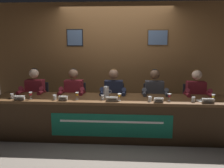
{
  "coord_description": "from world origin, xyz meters",
  "views": [
    {
      "loc": [
        0.32,
        -4.5,
        1.79
      ],
      "look_at": [
        0.0,
        0.0,
        0.99
      ],
      "focal_mm": 40.7,
      "sensor_mm": 36.0,
      "label": 1
    }
  ],
  "objects_px": {
    "juice_glass_far_left": "(31,94)",
    "nameplate_center": "(112,99)",
    "chair_center": "(114,106)",
    "nameplate_right": "(159,100)",
    "nameplate_far_right": "(208,101)",
    "water_cup_right": "(150,99)",
    "juice_glass_center": "(119,96)",
    "panelist_left": "(73,94)",
    "chair_right": "(153,107)",
    "nameplate_left": "(63,98)",
    "water_pitcher_central": "(106,92)",
    "panelist_far_right": "(197,96)",
    "panelist_right": "(154,96)",
    "document_stack_far_right": "(204,101)",
    "nameplate_far_left": "(19,98)",
    "juice_glass_left": "(77,94)",
    "panelist_far_left": "(34,94)",
    "juice_glass_right": "(169,96)",
    "water_cup_left": "(55,98)",
    "conference_table": "(112,111)",
    "chair_left": "(76,105)",
    "chair_far_right": "(193,107)",
    "chair_far_left": "(38,104)",
    "water_cup_center": "(103,98)",
    "water_cup_far_right": "(193,100)",
    "panelist_center": "(113,95)",
    "juice_glass_far_right": "(213,97)"
  },
  "relations": [
    {
      "from": "juice_glass_far_left",
      "to": "nameplate_center",
      "type": "bearing_deg",
      "value": -3.05
    },
    {
      "from": "chair_center",
      "to": "nameplate_right",
      "type": "relative_size",
      "value": 5.75
    },
    {
      "from": "nameplate_far_right",
      "to": "water_cup_right",
      "type": "bearing_deg",
      "value": 176.55
    },
    {
      "from": "juice_glass_center",
      "to": "panelist_left",
      "type": "bearing_deg",
      "value": 147.11
    },
    {
      "from": "chair_right",
      "to": "nameplate_left",
      "type": "bearing_deg",
      "value": -151.84
    },
    {
      "from": "nameplate_far_right",
      "to": "water_pitcher_central",
      "type": "relative_size",
      "value": 0.95
    },
    {
      "from": "nameplate_right",
      "to": "panelist_far_right",
      "type": "relative_size",
      "value": 0.13
    },
    {
      "from": "panelist_right",
      "to": "document_stack_far_right",
      "type": "relative_size",
      "value": 5.34
    },
    {
      "from": "nameplate_center",
      "to": "nameplate_far_right",
      "type": "height_order",
      "value": "same"
    },
    {
      "from": "nameplate_far_left",
      "to": "document_stack_far_right",
      "type": "bearing_deg",
      "value": 2.62
    },
    {
      "from": "juice_glass_left",
      "to": "panelist_far_right",
      "type": "distance_m",
      "value": 2.3
    },
    {
      "from": "panelist_left",
      "to": "panelist_far_left",
      "type": "bearing_deg",
      "value": 180.0
    },
    {
      "from": "panelist_right",
      "to": "nameplate_far_right",
      "type": "xyz_separation_m",
      "value": [
        0.82,
        -0.69,
        0.08
      ]
    },
    {
      "from": "juice_glass_left",
      "to": "juice_glass_right",
      "type": "relative_size",
      "value": 1.0
    },
    {
      "from": "water_cup_left",
      "to": "juice_glass_center",
      "type": "xyz_separation_m",
      "value": [
        1.14,
        0.02,
        0.05
      ]
    },
    {
      "from": "conference_table",
      "to": "chair_left",
      "type": "distance_m",
      "value": 1.08
    },
    {
      "from": "juice_glass_right",
      "to": "water_cup_right",
      "type": "xyz_separation_m",
      "value": [
        -0.34,
        -0.06,
        -0.05
      ]
    },
    {
      "from": "juice_glass_left",
      "to": "chair_far_right",
      "type": "xyz_separation_m",
      "value": [
        2.22,
        0.77,
        -0.4
      ]
    },
    {
      "from": "panelist_far_left",
      "to": "panelist_right",
      "type": "bearing_deg",
      "value": 0.0
    },
    {
      "from": "water_pitcher_central",
      "to": "chair_left",
      "type": "bearing_deg",
      "value": 142.1
    },
    {
      "from": "nameplate_center",
      "to": "nameplate_right",
      "type": "xyz_separation_m",
      "value": [
        0.79,
        -0.02,
        0.0
      ]
    },
    {
      "from": "chair_far_left",
      "to": "water_cup_center",
      "type": "xyz_separation_m",
      "value": [
        1.46,
        -0.77,
        0.35
      ]
    },
    {
      "from": "panelist_far_left",
      "to": "water_pitcher_central",
      "type": "distance_m",
      "value": 1.55
    },
    {
      "from": "chair_right",
      "to": "panelist_right",
      "type": "height_order",
      "value": "panelist_right"
    },
    {
      "from": "water_cup_far_right",
      "to": "nameplate_far_left",
      "type": "bearing_deg",
      "value": -178.35
    },
    {
      "from": "conference_table",
      "to": "water_cup_center",
      "type": "distance_m",
      "value": 0.31
    },
    {
      "from": "panelist_center",
      "to": "chair_right",
      "type": "height_order",
      "value": "panelist_center"
    },
    {
      "from": "panelist_far_right",
      "to": "nameplate_far_right",
      "type": "xyz_separation_m",
      "value": [
        0.01,
        -0.69,
        0.08
      ]
    },
    {
      "from": "juice_glass_right",
      "to": "document_stack_far_right",
      "type": "height_order",
      "value": "juice_glass_right"
    },
    {
      "from": "nameplate_far_left",
      "to": "conference_table",
      "type": "bearing_deg",
      "value": 7.04
    },
    {
      "from": "juice_glass_left",
      "to": "juice_glass_center",
      "type": "xyz_separation_m",
      "value": [
        0.75,
        -0.05,
        0.0
      ]
    },
    {
      "from": "panelist_far_left",
      "to": "nameplate_far_left",
      "type": "distance_m",
      "value": 0.71
    },
    {
      "from": "nameplate_left",
      "to": "panelist_right",
      "type": "bearing_deg",
      "value": 22.5
    },
    {
      "from": "nameplate_left",
      "to": "water_cup_left",
      "type": "xyz_separation_m",
      "value": [
        -0.16,
        0.05,
        -0.0
      ]
    },
    {
      "from": "chair_left",
      "to": "chair_far_right",
      "type": "relative_size",
      "value": 1.0
    },
    {
      "from": "nameplate_left",
      "to": "chair_right",
      "type": "distance_m",
      "value": 1.89
    },
    {
      "from": "conference_table",
      "to": "panelist_right",
      "type": "xyz_separation_m",
      "value": [
        0.81,
        0.51,
        0.18
      ]
    },
    {
      "from": "conference_table",
      "to": "water_pitcher_central",
      "type": "relative_size",
      "value": 20.65
    },
    {
      "from": "nameplate_right",
      "to": "chair_far_right",
      "type": "height_order",
      "value": "chair_far_right"
    },
    {
      "from": "panelist_left",
      "to": "chair_center",
      "type": "height_order",
      "value": "panelist_left"
    },
    {
      "from": "water_cup_far_right",
      "to": "water_pitcher_central",
      "type": "bearing_deg",
      "value": 169.58
    },
    {
      "from": "panelist_far_right",
      "to": "panelist_right",
      "type": "bearing_deg",
      "value": 180.0
    },
    {
      "from": "panelist_left",
      "to": "water_pitcher_central",
      "type": "xyz_separation_m",
      "value": [
        0.7,
        -0.34,
        0.13
      ]
    },
    {
      "from": "chair_far_right",
      "to": "juice_glass_far_right",
      "type": "distance_m",
      "value": 0.88
    },
    {
      "from": "panelist_far_left",
      "to": "nameplate_center",
      "type": "relative_size",
      "value": 6.11
    },
    {
      "from": "nameplate_far_left",
      "to": "nameplate_far_right",
      "type": "distance_m",
      "value": 3.23
    },
    {
      "from": "juice_glass_far_left",
      "to": "nameplate_right",
      "type": "distance_m",
      "value": 2.25
    },
    {
      "from": "panelist_right",
      "to": "panelist_far_right",
      "type": "distance_m",
      "value": 0.81
    },
    {
      "from": "water_cup_far_right",
      "to": "chair_far_left",
      "type": "bearing_deg",
      "value": 164.77
    },
    {
      "from": "juice_glass_center",
      "to": "juice_glass_far_right",
      "type": "relative_size",
      "value": 1.0
    }
  ]
}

